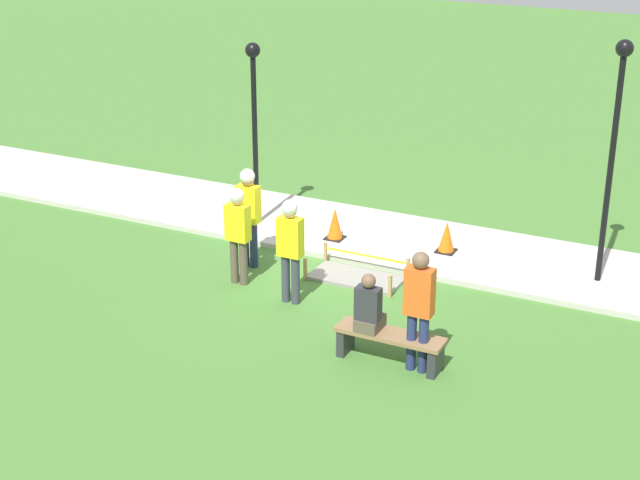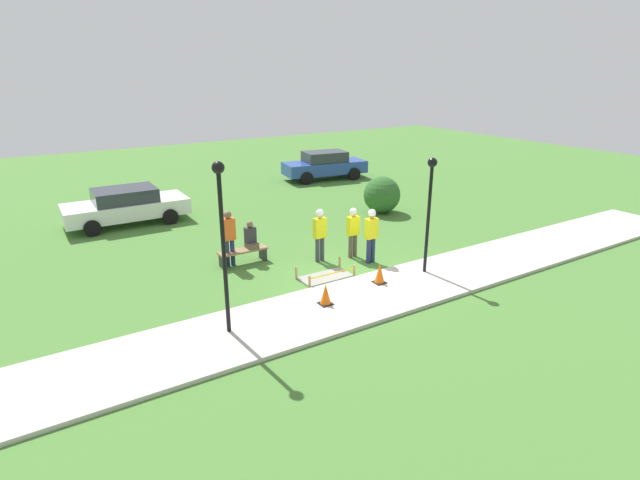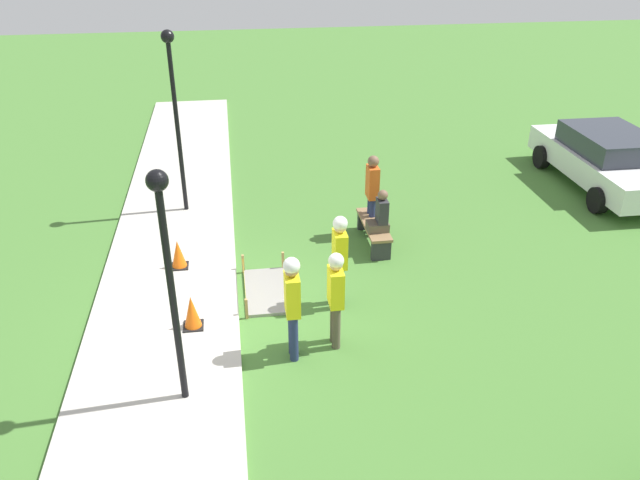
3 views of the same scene
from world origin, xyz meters
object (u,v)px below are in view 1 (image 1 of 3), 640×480
object	(u,v)px
worker_trainee	(290,242)
bystander_in_orange_shirt	(419,304)
worker_supervisor	(248,209)
lamppost_far	(615,129)
park_bench	(390,342)
person_seated_on_bench	(369,308)
traffic_cone_near_patch	(447,237)
lamppost_near	(254,106)
traffic_cone_far_patch	(335,224)
worker_assistant	(238,228)

from	to	relation	value
worker_trainee	bystander_in_orange_shirt	xyz separation A→B (m)	(-2.65, 1.17, -0.01)
worker_supervisor	lamppost_far	distance (m)	6.23
worker_supervisor	park_bench	bearing A→B (deg)	149.39
park_bench	person_seated_on_bench	world-z (taller)	person_seated_on_bench
traffic_cone_near_patch	worker_supervisor	bearing A→B (deg)	33.08
park_bench	bystander_in_orange_shirt	distance (m)	0.83
person_seated_on_bench	lamppost_near	bearing A→B (deg)	-43.38
worker_supervisor	lamppost_far	xyz separation A→B (m)	(-5.69, -1.92, 1.67)
traffic_cone_near_patch	traffic_cone_far_patch	distance (m)	2.10
traffic_cone_near_patch	lamppost_near	size ratio (longest dim) A/B	0.16
worker_trainee	lamppost_near	bearing A→B (deg)	-50.87
person_seated_on_bench	traffic_cone_near_patch	bearing A→B (deg)	-86.30
lamppost_far	bystander_in_orange_shirt	bearing A→B (deg)	67.23
traffic_cone_far_patch	lamppost_far	size ratio (longest dim) A/B	0.15
bystander_in_orange_shirt	worker_assistant	bearing A→B (deg)	-20.78
traffic_cone_far_patch	park_bench	world-z (taller)	traffic_cone_far_patch
worker_assistant	worker_trainee	bearing A→B (deg)	166.89
traffic_cone_far_patch	worker_trainee	world-z (taller)	worker_trainee
worker_supervisor	person_seated_on_bench	bearing A→B (deg)	146.36
traffic_cone_near_patch	lamppost_far	world-z (taller)	lamppost_far
traffic_cone_far_patch	worker_supervisor	xyz separation A→B (m)	(0.90, 1.61, 0.69)
worker_assistant	lamppost_far	distance (m)	6.32
person_seated_on_bench	worker_supervisor	bearing A→B (deg)	-33.64
bystander_in_orange_shirt	lamppost_near	bearing A→B (deg)	-38.47
bystander_in_orange_shirt	lamppost_near	world-z (taller)	lamppost_near
traffic_cone_near_patch	worker_supervisor	xyz separation A→B (m)	(2.98, 1.94, 0.70)
lamppost_near	worker_assistant	bearing A→B (deg)	113.17
bystander_in_orange_shirt	traffic_cone_far_patch	bearing A→B (deg)	-50.54
traffic_cone_near_patch	worker_trainee	bearing A→B (deg)	60.68
park_bench	worker_assistant	bearing A→B (deg)	-22.65
bystander_in_orange_shirt	lamppost_near	xyz separation A→B (m)	(4.80, -3.81, 1.39)
worker_supervisor	bystander_in_orange_shirt	xyz separation A→B (m)	(-3.99, 2.14, -0.04)
traffic_cone_near_patch	lamppost_near	distance (m)	4.31
lamppost_far	worker_trainee	bearing A→B (deg)	33.59
park_bench	worker_assistant	size ratio (longest dim) A/B	0.94
lamppost_near	traffic_cone_far_patch	bearing A→B (deg)	177.91
bystander_in_orange_shirt	worker_supervisor	bearing A→B (deg)	-28.24
person_seated_on_bench	worker_supervisor	distance (m)	3.90
traffic_cone_near_patch	worker_trainee	xyz separation A→B (m)	(1.63, 2.91, 0.67)
worker_assistant	lamppost_far	size ratio (longest dim) A/B	0.42
worker_supervisor	lamppost_near	xyz separation A→B (m)	(0.81, -1.67, 1.35)
lamppost_near	lamppost_far	distance (m)	6.51
person_seated_on_bench	worker_supervisor	world-z (taller)	worker_supervisor
lamppost_near	traffic_cone_near_patch	bearing A→B (deg)	-175.93
worker_trainee	bystander_in_orange_shirt	size ratio (longest dim) A/B	0.97
worker_supervisor	traffic_cone_far_patch	bearing A→B (deg)	-119.33
park_bench	lamppost_near	distance (m)	6.14
park_bench	worker_assistant	xyz separation A→B (m)	(3.35, -1.40, 0.68)
park_bench	person_seated_on_bench	xyz separation A→B (m)	(0.32, 0.05, 0.49)
park_bench	traffic_cone_far_patch	bearing A→B (deg)	-54.41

